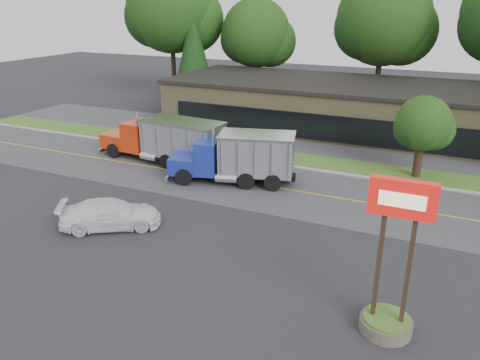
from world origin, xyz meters
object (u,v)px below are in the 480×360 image
Objects in this scene: bilo_sign at (391,284)px; dump_truck_blue at (239,157)px; rally_car at (111,214)px; dump_truck_red at (167,139)px.

dump_truck_blue is (-11.13, 11.42, -0.22)m from bilo_sign.
rally_car is at bearing 53.40° from dump_truck_blue.
bilo_sign is 0.70× the size of dump_truck_blue.
dump_truck_blue is at bearing 134.24° from bilo_sign.
dump_truck_red is 10.77m from rally_car.
bilo_sign is at bearing 149.16° from dump_truck_red.
dump_truck_blue reaches higher than rally_car.
bilo_sign is 14.90m from rally_car.
dump_truck_blue is at bearing 172.69° from dump_truck_red.
bilo_sign is 0.56× the size of dump_truck_red.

